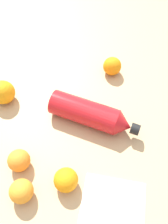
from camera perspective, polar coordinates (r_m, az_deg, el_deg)
name	(u,v)px	position (r m, az deg, el deg)	size (l,w,h in m)	color
ground_plane	(79,115)	(0.76, -1.22, -0.72)	(2.40, 2.40, 0.00)	tan
water_bottle	(91,114)	(0.71, 1.81, -0.61)	(0.16, 0.29, 0.08)	red
orange_0	(3,92)	(0.81, -19.51, 4.64)	(0.08, 0.08, 0.08)	orange
orange_1	(21,191)	(0.64, -15.31, -18.46)	(0.06, 0.06, 0.06)	orange
orange_2	(19,160)	(0.67, -15.87, -11.52)	(0.06, 0.06, 0.06)	orange
orange_3	(112,66)	(0.86, 7.02, 11.25)	(0.07, 0.07, 0.07)	orange
orange_4	(66,180)	(0.63, -4.52, -16.48)	(0.07, 0.07, 0.07)	orange
folded_napkin	(113,206)	(0.65, 7.19, -22.29)	(0.15, 0.16, 0.01)	white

